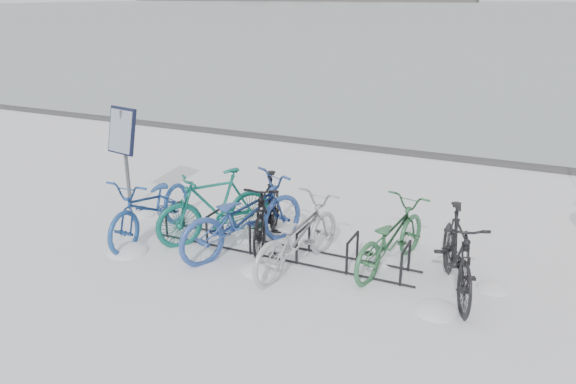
# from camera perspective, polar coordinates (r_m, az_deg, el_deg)

# --- Properties ---
(ground) EXTENTS (900.00, 900.00, 0.00)m
(ground) POSITION_cam_1_polar(r_m,az_deg,el_deg) (8.08, -0.83, -6.18)
(ground) COLOR white
(ground) RESTS_ON ground
(ice_sheet) EXTENTS (400.00, 298.00, 0.02)m
(ice_sheet) POSITION_cam_1_polar(r_m,az_deg,el_deg) (161.63, 24.81, 16.56)
(ice_sheet) COLOR #A9B6BF
(ice_sheet) RESTS_ON ground
(quay_edge) EXTENTS (400.00, 0.25, 0.10)m
(quay_edge) POSITION_cam_1_polar(r_m,az_deg,el_deg) (13.31, 10.25, 4.15)
(quay_edge) COLOR #3F3F42
(quay_edge) RESTS_ON ground
(bike_rack) EXTENTS (4.00, 0.48, 0.46)m
(bike_rack) POSITION_cam_1_polar(r_m,az_deg,el_deg) (8.00, -0.84, -5.02)
(bike_rack) COLOR black
(bike_rack) RESTS_ON ground
(info_board) EXTENTS (0.62, 0.33, 1.75)m
(info_board) POSITION_cam_1_polar(r_m,az_deg,el_deg) (9.73, -16.45, 5.40)
(info_board) COLOR #595B5E
(info_board) RESTS_ON ground
(bike_0) EXTENTS (0.75, 1.99, 1.04)m
(bike_0) POSITION_cam_1_polar(r_m,az_deg,el_deg) (8.69, -13.70, -1.17)
(bike_0) COLOR #234F96
(bike_0) RESTS_ON ground
(bike_1) EXTENTS (1.51, 1.79, 1.11)m
(bike_1) POSITION_cam_1_polar(r_m,az_deg,el_deg) (8.40, -7.43, -1.23)
(bike_1) COLOR #14685A
(bike_1) RESTS_ON ground
(bike_2) EXTENTS (1.56, 2.23, 1.11)m
(bike_2) POSITION_cam_1_polar(r_m,az_deg,el_deg) (7.99, -4.59, -2.22)
(bike_2) COLOR #2F4F9C
(bike_2) RESTS_ON ground
(bike_3) EXTENTS (0.92, 1.81, 1.05)m
(bike_3) POSITION_cam_1_polar(r_m,az_deg,el_deg) (8.24, -2.14, -1.71)
(bike_3) COLOR black
(bike_3) RESTS_ON ground
(bike_4) EXTENTS (1.01, 1.97, 0.98)m
(bike_4) POSITION_cam_1_polar(r_m,az_deg,el_deg) (7.49, 0.94, -4.20)
(bike_4) COLOR #AFB1B6
(bike_4) RESTS_ON ground
(bike_5) EXTENTS (1.02, 1.89, 0.94)m
(bike_5) POSITION_cam_1_polar(r_m,az_deg,el_deg) (7.63, 10.35, -4.25)
(bike_5) COLOR #336D45
(bike_5) RESTS_ON ground
(bike_6) EXTENTS (1.07, 1.88, 1.09)m
(bike_6) POSITION_cam_1_polar(r_m,az_deg,el_deg) (7.18, 16.86, -5.72)
(bike_6) COLOR black
(bike_6) RESTS_ON ground
(snow_drifts) EXTENTS (5.96, 1.93, 0.20)m
(snow_drifts) POSITION_cam_1_polar(r_m,az_deg,el_deg) (7.83, -1.58, -7.09)
(snow_drifts) COLOR white
(snow_drifts) RESTS_ON ground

